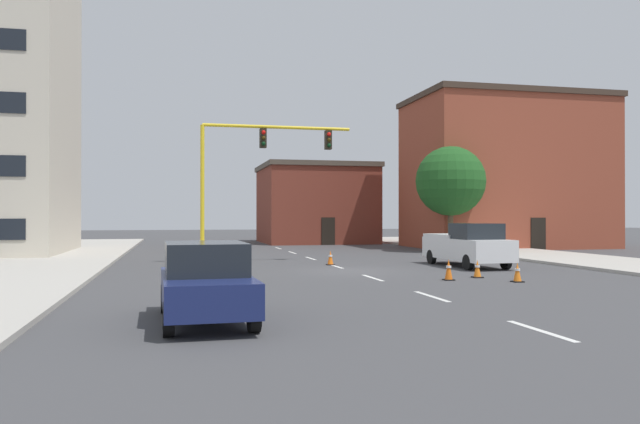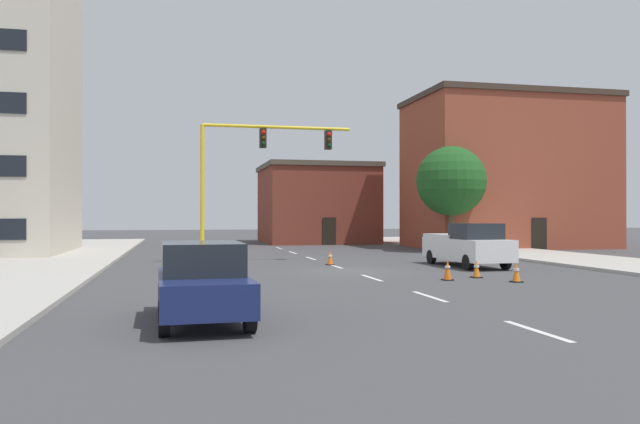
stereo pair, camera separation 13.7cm
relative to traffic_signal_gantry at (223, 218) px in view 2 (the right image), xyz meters
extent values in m
plane|color=#424244|center=(4.90, -5.47, -2.20)|extent=(160.00, 160.00, 0.00)
cube|color=#B2ADA3|center=(-8.21, 2.53, -2.13)|extent=(6.00, 56.00, 0.14)
cube|color=#B2ADA3|center=(18.02, 2.53, -2.13)|extent=(6.00, 56.00, 0.14)
cube|color=silver|center=(4.90, -19.47, -2.19)|extent=(0.16, 2.40, 0.01)
cube|color=silver|center=(4.90, -13.97, -2.19)|extent=(0.16, 2.40, 0.01)
cube|color=silver|center=(4.90, -8.47, -2.19)|extent=(0.16, 2.40, 0.01)
cube|color=silver|center=(4.90, -2.97, -2.19)|extent=(0.16, 2.40, 0.01)
cube|color=silver|center=(4.90, 2.53, -2.19)|extent=(0.16, 2.40, 0.01)
cube|color=silver|center=(4.90, 8.03, -2.19)|extent=(0.16, 2.40, 0.01)
cube|color=silver|center=(4.90, 13.53, -2.19)|extent=(0.16, 2.40, 0.01)
cube|color=brown|center=(9.55, 22.12, 0.97)|extent=(9.10, 9.33, 6.34)
cube|color=#4C4238|center=(9.55, 22.12, 4.34)|extent=(9.40, 9.63, 0.40)
cube|color=black|center=(9.55, 17.43, -1.10)|extent=(1.10, 0.06, 2.20)
cube|color=brown|center=(21.55, 11.17, 3.15)|extent=(13.61, 8.54, 10.70)
cube|color=#3D2D23|center=(21.55, 11.17, 8.70)|extent=(13.91, 8.84, 0.40)
cube|color=black|center=(21.55, 6.87, -1.10)|extent=(1.10, 0.06, 2.20)
cube|color=yellow|center=(-1.02, 0.00, -1.92)|extent=(1.80, 1.20, 0.55)
cylinder|color=yellow|center=(-1.02, 0.00, 1.45)|extent=(0.20, 0.20, 6.20)
cylinder|color=yellow|center=(2.68, 0.00, 4.55)|extent=(7.40, 0.16, 0.16)
cube|color=black|center=(1.94, 0.00, 3.98)|extent=(0.32, 0.36, 0.95)
sphere|color=red|center=(1.94, -0.19, 4.25)|extent=(0.20, 0.20, 0.20)
sphere|color=#38280A|center=(1.94, -0.19, 3.97)|extent=(0.20, 0.20, 0.20)
sphere|color=black|center=(1.94, -0.19, 3.69)|extent=(0.20, 0.20, 0.20)
cube|color=black|center=(5.27, 0.00, 3.98)|extent=(0.32, 0.36, 0.95)
sphere|color=red|center=(5.27, -0.19, 4.25)|extent=(0.20, 0.20, 0.20)
sphere|color=#38280A|center=(5.27, -0.19, 3.97)|extent=(0.20, 0.20, 0.20)
sphere|color=black|center=(5.27, -0.19, 3.69)|extent=(0.20, 0.20, 0.20)
cylinder|color=brown|center=(14.97, 6.46, -0.76)|extent=(0.36, 0.36, 2.88)
sphere|color=#1E511E|center=(14.97, 6.46, 2.37)|extent=(4.50, 4.50, 4.50)
cube|color=white|center=(10.73, -4.40, -1.38)|extent=(2.15, 5.45, 0.95)
cube|color=#1E2328|center=(10.75, -5.30, -0.56)|extent=(1.89, 1.85, 0.70)
cube|color=white|center=(10.69, -3.22, -0.83)|extent=(2.08, 2.86, 0.16)
cylinder|color=black|center=(11.68, -6.21, -1.86)|extent=(0.24, 0.69, 0.68)
cylinder|color=black|center=(9.88, -6.26, -1.86)|extent=(0.24, 0.69, 0.68)
cylinder|color=black|center=(11.58, -2.54, -1.86)|extent=(0.24, 0.69, 0.68)
cylinder|color=black|center=(9.78, -2.59, -1.86)|extent=(0.24, 0.69, 0.68)
cube|color=navy|center=(-1.64, -16.87, -1.51)|extent=(2.00, 4.56, 0.70)
cube|color=#1E2328|center=(-1.65, -16.77, -0.81)|extent=(1.78, 2.35, 0.70)
cylinder|color=black|center=(-2.52, -15.37, -1.86)|extent=(0.24, 0.69, 0.68)
cylinder|color=black|center=(-0.87, -15.31, -1.86)|extent=(0.24, 0.69, 0.68)
cylinder|color=black|center=(-2.42, -18.42, -1.86)|extent=(0.24, 0.69, 0.68)
cylinder|color=black|center=(-0.77, -18.37, -1.86)|extent=(0.24, 0.69, 0.68)
cube|color=black|center=(9.38, -11.03, -2.18)|extent=(0.36, 0.36, 0.04)
cone|color=orange|center=(9.38, -11.03, -1.84)|extent=(0.28, 0.28, 0.64)
cylinder|color=white|center=(9.38, -11.03, -1.76)|extent=(0.19, 0.19, 0.08)
cube|color=black|center=(7.30, -9.91, -2.18)|extent=(0.36, 0.36, 0.04)
cone|color=orange|center=(7.30, -9.91, -1.79)|extent=(0.28, 0.28, 0.73)
cylinder|color=white|center=(7.30, -9.91, -1.71)|extent=(0.19, 0.19, 0.08)
cube|color=black|center=(4.84, -2.18, -2.18)|extent=(0.36, 0.36, 0.04)
cone|color=orange|center=(4.84, -2.18, -1.84)|extent=(0.28, 0.28, 0.64)
cylinder|color=white|center=(4.84, -2.18, -1.76)|extent=(0.19, 0.19, 0.08)
cube|color=black|center=(8.75, -9.28, -2.18)|extent=(0.36, 0.36, 0.04)
cone|color=orange|center=(8.75, -9.28, -1.84)|extent=(0.28, 0.28, 0.63)
cylinder|color=white|center=(8.75, -9.28, -1.76)|extent=(0.19, 0.19, 0.08)
camera|label=1|loc=(-2.29, -30.76, 0.13)|focal=35.05mm
camera|label=2|loc=(-2.16, -30.79, 0.13)|focal=35.05mm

